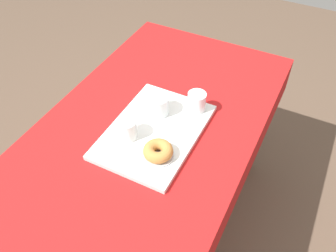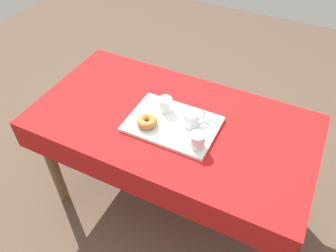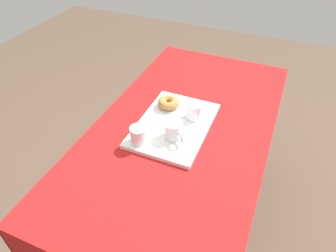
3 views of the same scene
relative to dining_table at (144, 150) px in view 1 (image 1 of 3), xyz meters
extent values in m
plane|color=brown|center=(0.00, 0.00, -0.66)|extent=(6.00, 6.00, 0.00)
cube|color=red|center=(0.00, 0.00, 0.08)|extent=(1.52, 0.81, 0.04)
cube|color=red|center=(0.00, -0.40, -0.01)|extent=(1.52, 0.01, 0.14)
cube|color=red|center=(0.00, 0.40, -0.01)|extent=(1.52, 0.01, 0.14)
cube|color=red|center=(0.76, 0.00, -0.01)|extent=(0.01, 0.81, 0.14)
cylinder|color=brown|center=(0.67, -0.31, -0.30)|extent=(0.06, 0.06, 0.72)
cylinder|color=brown|center=(0.67, 0.31, -0.30)|extent=(0.06, 0.06, 0.72)
cube|color=white|center=(0.02, -0.04, 0.11)|extent=(0.46, 0.32, 0.02)
cylinder|color=white|center=(0.11, -0.01, 0.16)|extent=(0.08, 0.08, 0.08)
cylinder|color=#5B230A|center=(0.11, -0.01, 0.15)|extent=(0.07, 0.07, 0.06)
torus|color=white|center=(0.15, 0.04, 0.16)|extent=(0.05, 0.05, 0.06)
cylinder|color=white|center=(-0.05, 0.03, 0.15)|extent=(0.07, 0.07, 0.08)
cylinder|color=silver|center=(-0.05, 0.03, 0.14)|extent=(0.06, 0.06, 0.04)
cylinder|color=white|center=(0.20, -0.13, 0.15)|extent=(0.07, 0.07, 0.08)
cylinder|color=silver|center=(0.20, -0.13, 0.14)|extent=(0.06, 0.06, 0.04)
cylinder|color=silver|center=(-0.09, -0.11, 0.12)|extent=(0.11, 0.11, 0.01)
torus|color=#BC7F3D|center=(-0.09, -0.11, 0.14)|extent=(0.11, 0.11, 0.04)
camera|label=1|loc=(-0.80, -0.51, 1.08)|focal=38.21mm
camera|label=2|loc=(0.56, -1.18, 1.32)|focal=35.90mm
camera|label=3|loc=(1.05, 0.36, 1.03)|focal=32.42mm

